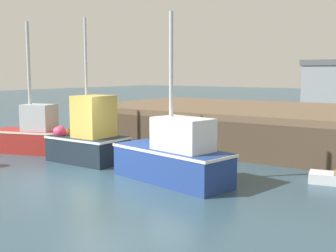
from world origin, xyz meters
name	(u,v)px	position (x,y,z in m)	size (l,w,h in m)	color
ground	(100,180)	(0.00, 0.00, -0.05)	(120.00, 160.00, 0.10)	#2D4756
pier	(248,113)	(1.09, 8.29, 1.40)	(14.49, 8.41, 1.66)	brown
fishing_boat_near_left	(33,134)	(-5.09, 1.57, 0.74)	(3.40, 2.13, 5.13)	maroon
fishing_boat_near_right	(89,138)	(-2.02, 1.59, 0.88)	(2.98, 1.64, 5.07)	#19232D
fishing_boat_mid	(174,157)	(2.08, 0.93, 0.75)	(4.04, 2.10, 4.89)	navy
rowboat	(336,179)	(6.02, 3.41, 0.15)	(1.57, 1.02, 0.34)	silver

